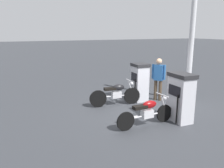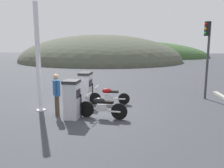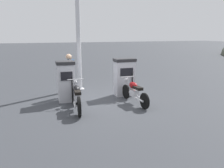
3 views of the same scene
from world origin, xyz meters
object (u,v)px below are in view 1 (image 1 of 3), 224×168
Objects in this scene: fuel_pump_near at (140,82)px; motorcycle_near_pump at (116,94)px; fuel_pump_far at (181,97)px; attendant_person at (158,76)px; motorcycle_far_pump at (147,112)px; canopy_support_pole at (191,46)px.

motorcycle_near_pump is (1.15, 0.16, -0.32)m from fuel_pump_near.
fuel_pump_far reaches higher than fuel_pump_near.
fuel_pump_near is 1.00× the size of fuel_pump_far.
fuel_pump_near is at bearing -89.99° from fuel_pump_far.
motorcycle_near_pump is 1.94m from attendant_person.
motorcycle_near_pump is 1.01× the size of motorcycle_far_pump.
fuel_pump_near is 2.41m from fuel_pump_far.
fuel_pump_near is 0.77× the size of motorcycle_near_pump.
attendant_person is at bearing -33.17° from canopy_support_pole.
motorcycle_near_pump is at bearing -14.88° from canopy_support_pole.
fuel_pump_near is 0.79m from attendant_person.
attendant_person is (-1.86, 0.11, 0.54)m from motorcycle_near_pump.
fuel_pump_far is (-0.00, 2.41, 0.00)m from fuel_pump_near.
fuel_pump_near is at bearing -172.23° from motorcycle_near_pump.
fuel_pump_near is at bearing -116.84° from motorcycle_far_pump.
canopy_support_pole is at bearing 151.75° from fuel_pump_near.
attendant_person reaches higher than motorcycle_near_pump.
attendant_person is (-0.71, 0.27, 0.22)m from fuel_pump_near.
attendant_person is at bearing 176.59° from motorcycle_near_pump.
attendant_person is (-0.71, -2.14, 0.22)m from fuel_pump_far.
fuel_pump_near is 2.58m from motorcycle_far_pump.
fuel_pump_far is 0.78× the size of motorcycle_far_pump.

